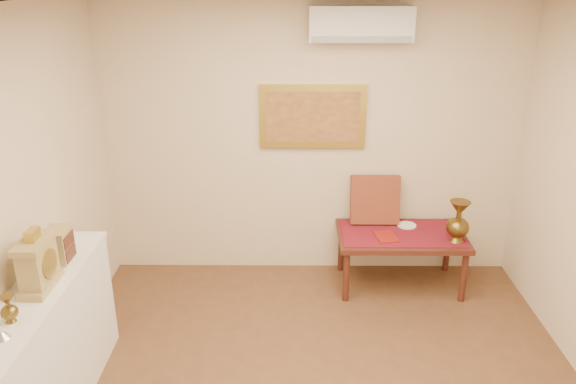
{
  "coord_description": "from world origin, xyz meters",
  "views": [
    {
      "loc": [
        -0.19,
        -2.94,
        2.87
      ],
      "look_at": [
        -0.22,
        1.15,
        1.26
      ],
      "focal_mm": 35.0,
      "sensor_mm": 36.0,
      "label": 1
    }
  ],
  "objects_px": {
    "display_ledge": "(39,368)",
    "mantel_clock": "(38,263)",
    "brass_urn_tall": "(459,217)",
    "low_table": "(401,240)",
    "wooden_chest": "(59,245)"
  },
  "relations": [
    {
      "from": "display_ledge",
      "to": "mantel_clock",
      "type": "bearing_deg",
      "value": 80.7
    },
    {
      "from": "brass_urn_tall",
      "to": "low_table",
      "type": "relative_size",
      "value": 0.4
    },
    {
      "from": "brass_urn_tall",
      "to": "low_table",
      "type": "distance_m",
      "value": 0.59
    },
    {
      "from": "display_ledge",
      "to": "low_table",
      "type": "xyz_separation_m",
      "value": [
        2.67,
        1.88,
        -0.01
      ]
    },
    {
      "from": "brass_urn_tall",
      "to": "display_ledge",
      "type": "xyz_separation_m",
      "value": [
        -3.15,
        -1.72,
        -0.3
      ]
    },
    {
      "from": "brass_urn_tall",
      "to": "wooden_chest",
      "type": "distance_m",
      "value": 3.36
    },
    {
      "from": "wooden_chest",
      "to": "low_table",
      "type": "xyz_separation_m",
      "value": [
        2.66,
        1.34,
        -0.62
      ]
    },
    {
      "from": "display_ledge",
      "to": "mantel_clock",
      "type": "distance_m",
      "value": 0.69
    },
    {
      "from": "display_ledge",
      "to": "mantel_clock",
      "type": "xyz_separation_m",
      "value": [
        0.03,
        0.18,
        0.66
      ]
    },
    {
      "from": "wooden_chest",
      "to": "display_ledge",
      "type": "bearing_deg",
      "value": -91.43
    },
    {
      "from": "brass_urn_tall",
      "to": "mantel_clock",
      "type": "relative_size",
      "value": 1.16
    },
    {
      "from": "brass_urn_tall",
      "to": "wooden_chest",
      "type": "height_order",
      "value": "wooden_chest"
    },
    {
      "from": "display_ledge",
      "to": "wooden_chest",
      "type": "relative_size",
      "value": 8.28
    },
    {
      "from": "mantel_clock",
      "to": "brass_urn_tall",
      "type": "bearing_deg",
      "value": 26.33
    },
    {
      "from": "mantel_clock",
      "to": "low_table",
      "type": "distance_m",
      "value": 3.22
    }
  ]
}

